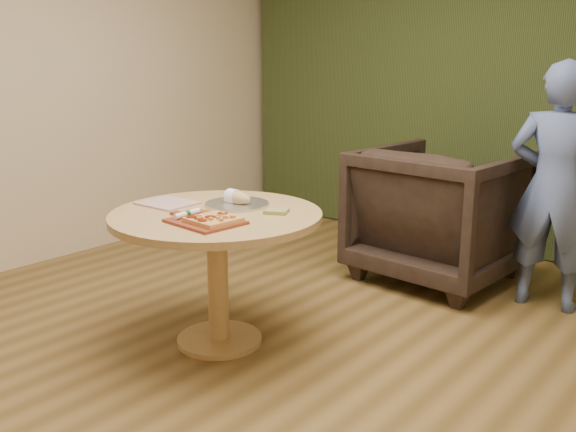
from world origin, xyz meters
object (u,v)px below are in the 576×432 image
(serving_tray, at_px, (237,204))
(bread_roll, at_px, (236,198))
(pedestal_table, at_px, (217,238))
(armchair, at_px, (440,207))
(person_standing, at_px, (555,187))
(flatbread_pizza, at_px, (213,219))
(cutlery_roll, at_px, (187,214))
(pizza_paddle, at_px, (204,221))

(serving_tray, relative_size, bread_roll, 1.84)
(pedestal_table, bearing_deg, armchair, 75.62)
(armchair, bearing_deg, pedestal_table, 79.22)
(armchair, relative_size, person_standing, 0.68)
(pedestal_table, relative_size, serving_tray, 3.19)
(flatbread_pizza, relative_size, armchair, 0.23)
(cutlery_roll, xyz_separation_m, armchair, (0.45, 1.95, -0.26))
(pizza_paddle, xyz_separation_m, armchair, (0.34, 1.94, -0.23))
(armchair, bearing_deg, flatbread_pizza, 85.58)
(flatbread_pizza, height_order, cutlery_roll, flatbread_pizza)
(person_standing, bearing_deg, flatbread_pizza, 53.79)
(cutlery_roll, distance_m, serving_tray, 0.39)
(pedestal_table, xyz_separation_m, serving_tray, (-0.02, 0.19, 0.15))
(bread_roll, height_order, armchair, armchair)
(serving_tray, distance_m, armchair, 1.65)
(serving_tray, bearing_deg, pizza_paddle, -70.44)
(pizza_paddle, distance_m, flatbread_pizza, 0.07)
(serving_tray, distance_m, person_standing, 1.97)
(flatbread_pizza, distance_m, armchair, 1.98)
(pizza_paddle, distance_m, armchair, 1.99)
(serving_tray, relative_size, person_standing, 0.23)
(armchair, bearing_deg, pizza_paddle, 83.72)
(pedestal_table, distance_m, flatbread_pizza, 0.31)
(serving_tray, bearing_deg, person_standing, 50.85)
(armchair, height_order, person_standing, person_standing)
(pedestal_table, bearing_deg, person_standing, 54.57)
(pizza_paddle, xyz_separation_m, flatbread_pizza, (0.07, 0.00, 0.02))
(cutlery_roll, xyz_separation_m, bread_roll, (-0.03, 0.39, 0.01))
(cutlery_roll, height_order, person_standing, person_standing)
(pedestal_table, height_order, armchair, armchair)
(pizza_paddle, relative_size, serving_tray, 1.29)
(serving_tray, bearing_deg, armchair, 73.19)
(pizza_paddle, bearing_deg, armchair, 85.28)
(bread_roll, height_order, person_standing, person_standing)
(pedestal_table, height_order, pizza_paddle, pizza_paddle)
(pedestal_table, height_order, person_standing, person_standing)
(pedestal_table, relative_size, pizza_paddle, 2.48)
(armchair, xyz_separation_m, person_standing, (0.77, -0.04, 0.25))
(pizza_paddle, xyz_separation_m, serving_tray, (-0.13, 0.38, -0.00))
(pizza_paddle, height_order, cutlery_roll, cutlery_roll)
(armchair, bearing_deg, serving_tray, 76.79)
(flatbread_pizza, relative_size, person_standing, 0.15)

